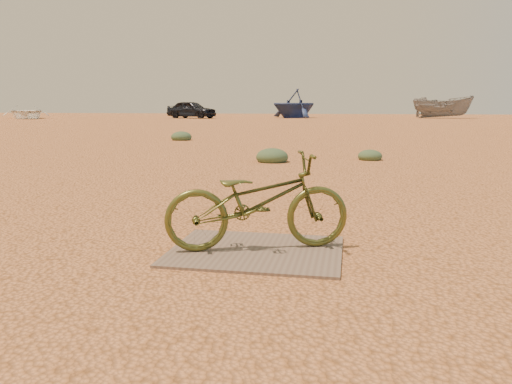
% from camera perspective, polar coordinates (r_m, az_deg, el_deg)
% --- Properties ---
extents(ground, '(120.00, 120.00, 0.00)m').
position_cam_1_polar(ground, '(4.49, 6.44, -5.64)').
color(ground, '#D88650').
rests_on(ground, ground).
extents(plywood_board, '(1.40, 1.11, 0.02)m').
position_cam_1_polar(plywood_board, '(4.15, 0.00, -6.75)').
color(plywood_board, brown).
rests_on(plywood_board, ground).
extents(bicycle, '(1.61, 1.00, 0.80)m').
position_cam_1_polar(bicycle, '(4.09, 0.20, -1.08)').
color(bicycle, '#4C5120').
rests_on(bicycle, plywood_board).
extents(car, '(4.74, 2.94, 1.50)m').
position_cam_1_polar(car, '(44.43, -7.38, 9.34)').
color(car, black).
rests_on(car, ground).
extents(boat_near_left, '(6.20, 6.55, 1.10)m').
position_cam_1_polar(boat_near_left, '(47.10, -24.80, 8.30)').
color(boat_near_left, white).
rests_on(boat_near_left, ground).
extents(boat_far_left, '(6.37, 6.46, 2.58)m').
position_cam_1_polar(boat_far_left, '(45.16, 4.40, 10.08)').
color(boat_far_left, navy).
rests_on(boat_far_left, ground).
extents(boat_mid_right, '(5.26, 2.84, 1.93)m').
position_cam_1_polar(boat_mid_right, '(46.88, 20.53, 9.08)').
color(boat_mid_right, slate).
rests_on(boat_mid_right, ground).
extents(kale_a, '(0.68, 0.68, 0.38)m').
position_cam_1_polar(kale_a, '(10.61, 1.86, 3.47)').
color(kale_a, '#495E3C').
rests_on(kale_a, ground).
extents(kale_b, '(0.53, 0.53, 0.29)m').
position_cam_1_polar(kale_b, '(11.27, 12.88, 3.61)').
color(kale_b, '#495E3C').
rests_on(kale_b, ground).
extents(kale_c, '(0.70, 0.70, 0.39)m').
position_cam_1_polar(kale_c, '(17.26, -8.52, 5.88)').
color(kale_c, '#495E3C').
rests_on(kale_c, ground).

